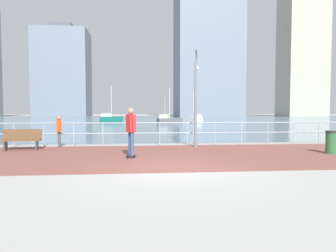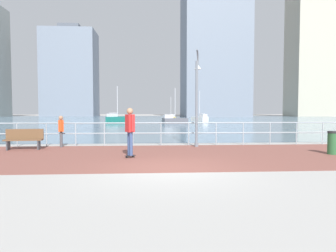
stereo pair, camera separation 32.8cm
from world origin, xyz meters
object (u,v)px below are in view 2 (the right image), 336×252
at_px(park_bench, 24,139).
at_px(sailboat_red, 171,118).
at_px(trash_bin, 333,143).
at_px(sailboat_white, 200,118).
at_px(lamppost, 197,93).
at_px(sailboat_yellow, 174,120).
at_px(sailboat_blue, 117,119).
at_px(bystander, 61,129).
at_px(skateboarder, 130,128).

height_order(park_bench, sailboat_red, sailboat_red).
relative_size(trash_bin, park_bench, 0.57).
bearing_deg(sailboat_white, lamppost, -100.04).
distance_m(park_bench, sailboat_yellow, 28.41).
bearing_deg(trash_bin, sailboat_blue, 109.37).
xyz_separation_m(lamppost, park_bench, (-7.91, -0.81, -2.13)).
height_order(park_bench, sailboat_white, sailboat_white).
height_order(lamppost, bystander, lamppost).
distance_m(skateboarder, trash_bin, 8.07).
distance_m(trash_bin, sailboat_yellow, 29.43).
relative_size(lamppost, trash_bin, 5.07).
distance_m(bystander, sailboat_yellow, 27.15).
height_order(bystander, sailboat_yellow, sailboat_yellow).
distance_m(skateboarder, bystander, 4.94).
bearing_deg(bystander, trash_bin, -15.11).
relative_size(lamppost, skateboarder, 2.56).
bearing_deg(trash_bin, bystander, 164.89).
xyz_separation_m(bystander, sailboat_blue, (-0.82, 32.06, -0.34)).
bearing_deg(sailboat_red, trash_bin, -85.45).
height_order(lamppost, skateboarder, lamppost).
xyz_separation_m(lamppost, sailboat_blue, (-7.36, 32.14, -2.07)).
height_order(skateboarder, park_bench, skateboarder).
distance_m(park_bench, sailboat_red, 41.23).
bearing_deg(lamppost, skateboarder, -131.81).
height_order(park_bench, sailboat_yellow, sailboat_yellow).
bearing_deg(bystander, sailboat_yellow, 73.66).
height_order(skateboarder, bystander, skateboarder).
relative_size(trash_bin, sailboat_blue, 0.17).
height_order(lamppost, trash_bin, lamppost).
bearing_deg(lamppost, trash_bin, -31.27).
xyz_separation_m(lamppost, sailboat_red, (1.63, 39.30, -2.20)).
xyz_separation_m(sailboat_white, sailboat_red, (-4.52, 4.53, -0.08)).
relative_size(lamppost, sailboat_blue, 0.85).
xyz_separation_m(skateboarder, sailboat_red, (4.67, 42.69, -0.71)).
height_order(trash_bin, sailboat_blue, sailboat_blue).
xyz_separation_m(trash_bin, sailboat_white, (1.15, 37.80, 0.02)).
xyz_separation_m(trash_bin, sailboat_yellow, (-3.90, 29.17, -0.00)).
xyz_separation_m(sailboat_blue, sailboat_yellow, (8.46, -6.01, -0.07)).
bearing_deg(sailboat_blue, lamppost, -77.10).
xyz_separation_m(bystander, trash_bin, (11.54, -3.12, -0.41)).
height_order(lamppost, park_bench, lamppost).
relative_size(skateboarder, sailboat_white, 0.36).
bearing_deg(park_bench, trash_bin, -9.79).
bearing_deg(sailboat_blue, park_bench, -90.95).
distance_m(lamppost, park_bench, 8.23).
xyz_separation_m(sailboat_red, sailboat_yellow, (-0.54, -13.16, 0.06)).
bearing_deg(sailboat_yellow, trash_bin, -82.38).
bearing_deg(sailboat_red, bystander, -101.77).
xyz_separation_m(park_bench, sailboat_blue, (0.54, 32.95, 0.05)).
bearing_deg(sailboat_yellow, sailboat_blue, 144.61).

